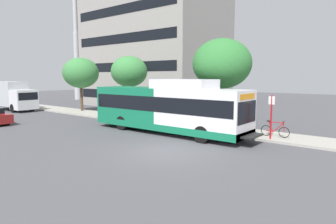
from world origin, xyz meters
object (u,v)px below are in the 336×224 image
Objects in this scene: transit_bus at (167,108)px; bicycle_parked at (275,130)px; bus_stop_sign_pole at (271,114)px; street_tree_near_stop at (222,64)px; box_truck_background at (13,95)px; street_tree_mid_block at (129,72)px; street_tree_far_block at (81,73)px.

transit_bus reaches higher than bicycle_parked.
bus_stop_sign_pole is 1.38m from bicycle_parked.
street_tree_near_stop is 24.81m from box_truck_background.
bus_stop_sign_pole is 1.48× the size of bicycle_parked.
street_tree_mid_block reaches higher than bus_stop_sign_pole.
bicycle_parked is at bearing -67.77° from transit_bus.
bicycle_parked is at bearing -94.13° from street_tree_mid_block.
street_tree_mid_block is at bearing 92.04° from street_tree_near_stop.
box_truck_background is (-2.19, 28.76, 0.09)m from bus_stop_sign_pole.
street_tree_near_stop reaches higher than transit_bus.
transit_bus is 1.75× the size of box_truck_background.
street_tree_far_block is (0.99, 21.34, 3.65)m from bicycle_parked.
transit_bus is 8.67m from street_tree_mid_block.
bus_stop_sign_pole is 28.84m from box_truck_background.
street_tree_far_block reaches higher than bicycle_parked.
bus_stop_sign_pole is 21.60m from street_tree_far_block.
street_tree_near_stop reaches higher than street_tree_far_block.
street_tree_mid_block is 0.98× the size of street_tree_far_block.
bus_stop_sign_pole reaches higher than bicycle_parked.
box_truck_background is (-4.37, 24.24, -3.00)m from street_tree_near_stop.
street_tree_near_stop reaches higher than box_truck_background.
street_tree_far_block is (3.60, 14.93, 2.50)m from transit_bus.
street_tree_near_stop is at bearing 64.25° from bus_stop_sign_pole.
street_tree_far_block is (-0.02, 7.48, -0.06)m from street_tree_mid_block.
bus_stop_sign_pole is 0.37× the size of box_truck_background.
bicycle_parked is 0.31× the size of street_tree_far_block.
street_tree_mid_block is (3.62, 7.45, 2.57)m from transit_bus.
bus_stop_sign_pole is 0.46× the size of street_tree_far_block.
transit_bus is 5.34m from street_tree_near_stop.
street_tree_near_stop is at bearing -88.81° from street_tree_far_block.
bicycle_parked is 21.67m from street_tree_far_block.
box_truck_background is at bearing 100.22° from street_tree_near_stop.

